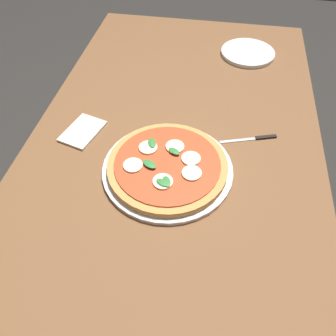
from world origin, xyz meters
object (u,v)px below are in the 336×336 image
object	(u,v)px
napkin	(83,131)
knife	(256,138)
dining_table	(173,168)
serving_tray	(168,169)
plate_white	(248,53)
pizza	(168,165)

from	to	relation	value
napkin	knife	world-z (taller)	napkin
dining_table	serving_tray	bearing A→B (deg)	0.66
dining_table	plate_white	bearing A→B (deg)	159.21
dining_table	pizza	xyz separation A→B (m)	(0.10, 0.00, 0.12)
serving_tray	napkin	xyz separation A→B (m)	(-0.10, -0.27, -0.00)
serving_tray	pizza	size ratio (longest dim) A/B	1.10
pizza	knife	world-z (taller)	pizza
serving_tray	pizza	bearing A→B (deg)	-4.74
dining_table	pizza	distance (m)	0.16
dining_table	knife	distance (m)	0.26
serving_tray	napkin	bearing A→B (deg)	-111.02
napkin	plate_white	bearing A→B (deg)	137.80
plate_white	knife	world-z (taller)	plate_white
knife	plate_white	bearing A→B (deg)	-176.23
dining_table	napkin	xyz separation A→B (m)	(-0.01, -0.27, 0.10)
pizza	plate_white	size ratio (longest dim) A/B	1.57
serving_tray	plate_white	size ratio (longest dim) A/B	1.72
napkin	dining_table	bearing A→B (deg)	88.61
serving_tray	plate_white	world-z (taller)	plate_white
plate_white	napkin	xyz separation A→B (m)	(0.52, -0.47, -0.00)
plate_white	pizza	bearing A→B (deg)	-17.59
pizza	plate_white	xyz separation A→B (m)	(-0.63, 0.20, -0.02)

